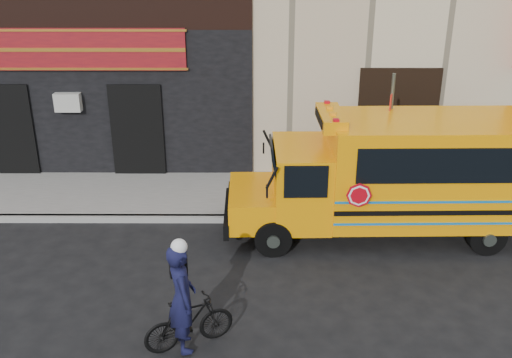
{
  "coord_description": "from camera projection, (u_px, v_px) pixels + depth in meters",
  "views": [
    {
      "loc": [
        0.16,
        -9.75,
        6.23
      ],
      "look_at": [
        0.11,
        1.85,
        1.43
      ],
      "focal_mm": 40.0,
      "sensor_mm": 36.0,
      "label": 1
    }
  ],
  "objects": [
    {
      "name": "curb",
      "position": [
        251.0,
        219.0,
        13.77
      ],
      "size": [
        40.0,
        0.2,
        0.15
      ],
      "primitive_type": "cube",
      "color": "gray",
      "rests_on": "ground"
    },
    {
      "name": "ground",
      "position": [
        250.0,
        280.0,
        11.39
      ],
      "size": [
        120.0,
        120.0,
        0.0
      ],
      "primitive_type": "plane",
      "color": "black",
      "rests_on": "ground"
    },
    {
      "name": "sidewalk",
      "position": [
        252.0,
        194.0,
        15.15
      ],
      "size": [
        40.0,
        3.0,
        0.15
      ],
      "primitive_type": "cube",
      "color": "slate",
      "rests_on": "ground"
    },
    {
      "name": "school_bus",
      "position": [
        399.0,
        173.0,
        12.67
      ],
      "size": [
        6.94,
        2.5,
        2.92
      ],
      "color": "black",
      "rests_on": "ground"
    },
    {
      "name": "sign_pole",
      "position": [
        388.0,
        142.0,
        13.29
      ],
      "size": [
        0.13,
        0.3,
        3.55
      ],
      "color": "#485049",
      "rests_on": "ground"
    },
    {
      "name": "cyclist",
      "position": [
        182.0,
        300.0,
        9.12
      ],
      "size": [
        0.64,
        0.79,
        1.89
      ],
      "primitive_type": "imported",
      "rotation": [
        0.0,
        0.0,
        1.87
      ],
      "color": "black",
      "rests_on": "ground"
    },
    {
      "name": "bicycle",
      "position": [
        189.0,
        323.0,
        9.37
      ],
      "size": [
        1.57,
        1.01,
        0.92
      ],
      "primitive_type": "imported",
      "rotation": [
        0.0,
        0.0,
        1.99
      ],
      "color": "black",
      "rests_on": "ground"
    }
  ]
}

